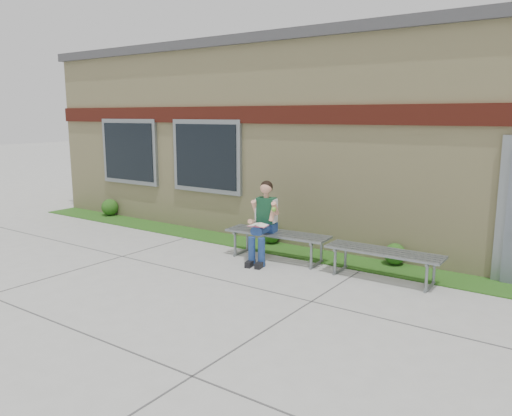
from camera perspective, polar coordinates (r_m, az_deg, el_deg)
The scene contains 9 objects.
ground at distance 7.32m, azimuth -2.56°, elevation -10.18°, with size 80.00×80.00×0.00m, color #9E9E99.
grass_strip at distance 9.41m, azimuth 7.14°, elevation -5.44°, with size 16.00×0.80×0.02m, color #1C4E14.
school_building at distance 12.17m, azimuth 14.91°, elevation 7.91°, with size 16.20×6.22×4.20m.
bench_left at distance 9.07m, azimuth 2.45°, elevation -3.51°, with size 1.97×0.67×0.50m.
bench_right at distance 8.21m, azimuth 14.37°, elevation -5.47°, with size 1.86×0.53×0.48m.
girl at distance 8.90m, azimuth 0.86°, elevation -1.32°, with size 0.55×0.88×1.44m.
shrub_west at distance 13.50m, azimuth -16.36°, elevation 0.08°, with size 0.43×0.43×0.43m, color #1C4E14.
shrub_mid at distance 10.16m, azimuth 1.76°, elevation -3.02°, with size 0.37×0.37×0.37m, color #1C4E14.
shrub_east at distance 9.06m, azimuth 15.59°, elevation -5.08°, with size 0.38×0.38×0.38m, color #1C4E14.
Camera 1 is at (4.18, -5.43, 2.60)m, focal length 35.00 mm.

